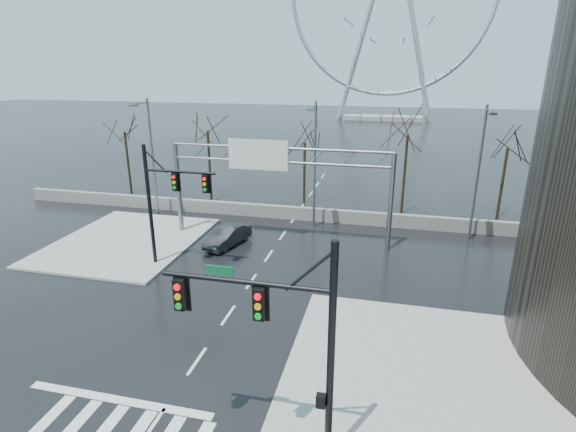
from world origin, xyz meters
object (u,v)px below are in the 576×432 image
(signal_mast_far, at_px, (165,195))
(car, at_px, (228,236))
(signal_mast_near, at_px, (287,332))
(sign_gantry, at_px, (274,173))

(signal_mast_far, height_order, car, signal_mast_far)
(signal_mast_near, xyz_separation_m, car, (-8.58, 17.20, -4.17))
(signal_mast_near, relative_size, sign_gantry, 0.49)
(signal_mast_far, bearing_deg, car, 59.91)
(sign_gantry, relative_size, car, 3.84)
(signal_mast_near, bearing_deg, sign_gantry, 106.19)
(signal_mast_near, height_order, signal_mast_far, same)
(signal_mast_near, distance_m, signal_mast_far, 17.03)
(signal_mast_near, height_order, car, signal_mast_near)
(sign_gantry, xyz_separation_m, car, (-3.06, -1.80, -4.48))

